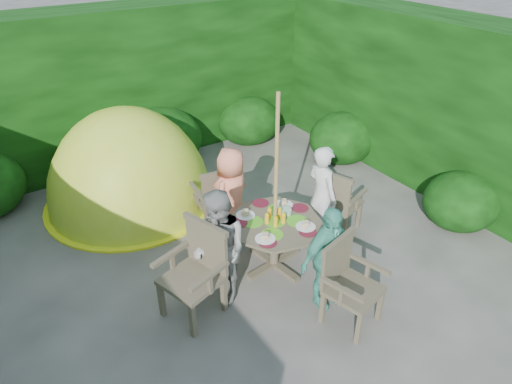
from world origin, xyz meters
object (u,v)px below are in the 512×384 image
patio_table (275,229)px  garden_chair_back (217,197)px  garden_chair_front (348,281)px  child_front (327,258)px  child_left (220,249)px  garden_chair_right (337,201)px  dome_tent (133,201)px  child_right (322,196)px  parasol_pole (276,188)px  child_back (232,195)px  garden_chair_left (197,270)px

patio_table → garden_chair_back: garden_chair_back is taller
garden_chair_front → child_front: (-0.03, 0.30, 0.12)m
patio_table → child_left: child_left is taller
garden_chair_right → dome_tent: 3.05m
child_right → child_left: (-1.58, -0.22, -0.01)m
parasol_pole → garden_chair_back: 1.26m
garden_chair_front → garden_chair_right: bearing=37.0°
garden_chair_front → child_back: child_back is taller
parasol_pole → child_back: size_ratio=1.71×
child_left → dome_tent: 2.57m
child_back → child_front: bearing=73.2°
garden_chair_left → child_right: size_ratio=0.74×
garden_chair_back → dome_tent: bearing=-52.4°
patio_table → child_front: child_front is taller
parasol_pole → garden_chair_front: 1.26m
parasol_pole → child_front: parasol_pole is taller
garden_chair_back → child_left: size_ratio=0.67×
patio_table → garden_chair_right: size_ratio=1.39×
child_right → garden_chair_front: bearing=153.8°
child_back → child_front: (0.22, -1.58, -0.03)m
child_front → parasol_pole: bearing=93.1°
garden_chair_left → patio_table: bearing=78.9°
parasol_pole → garden_chair_front: size_ratio=2.38×
garden_chair_right → garden_chair_left: (-2.18, -0.27, 0.05)m
parasol_pole → child_right: (0.79, 0.11, -0.42)m
garden_chair_left → garden_chair_back: size_ratio=1.11×
child_right → child_back: child_right is taller
dome_tent → child_left: bearing=-70.7°
garden_chair_back → dome_tent: size_ratio=0.31×
parasol_pole → garden_chair_left: size_ratio=2.19×
parasol_pole → child_left: size_ratio=1.64×
garden_chair_left → child_front: 1.37m
garden_chair_left → child_left: 0.32m
patio_table → garden_chair_left: (-1.09, -0.13, -0.02)m
garden_chair_right → dome_tent: size_ratio=0.31×
garden_chair_right → child_front: (-0.98, -0.93, 0.12)m
patio_table → garden_chair_back: 1.10m
garden_chair_back → garden_chair_front: size_ratio=0.98×
child_right → child_left: 1.60m
dome_tent → child_right: bearing=-36.5°
parasol_pole → garden_chair_back: size_ratio=2.43×
garden_chair_right → garden_chair_left: garden_chair_left is taller
child_right → dome_tent: (-1.72, 2.26, -0.68)m
patio_table → child_right: child_right is taller
garden_chair_right → child_back: size_ratio=0.71×
patio_table → parasol_pole: 0.55m
garden_chair_back → child_right: (0.96, -0.98, 0.19)m
garden_chair_front → child_front: size_ratio=0.76×
child_left → child_front: 1.13m
child_right → child_front: bearing=145.2°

